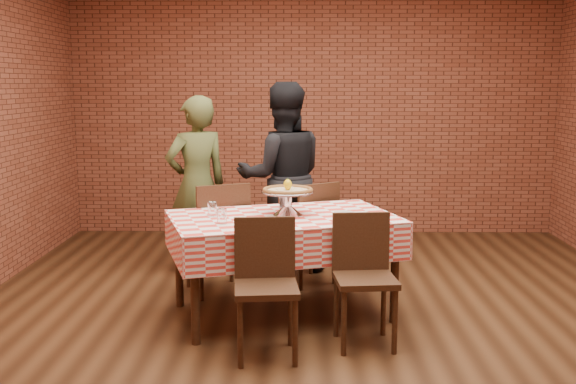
% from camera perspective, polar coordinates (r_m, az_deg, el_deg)
% --- Properties ---
extents(ground, '(6.00, 6.00, 0.00)m').
position_cam_1_polar(ground, '(5.01, 2.90, -10.94)').
color(ground, black).
rests_on(ground, ground).
extents(back_wall, '(5.50, 0.00, 5.50)m').
position_cam_1_polar(back_wall, '(7.70, 2.22, 7.19)').
color(back_wall, brown).
rests_on(back_wall, ground).
extents(table, '(1.82, 1.40, 0.75)m').
position_cam_1_polar(table, '(5.05, -0.43, -6.30)').
color(table, '#3B2617').
rests_on(table, ground).
extents(tablecloth, '(1.87, 1.45, 0.28)m').
position_cam_1_polar(tablecloth, '(4.99, -0.43, -3.59)').
color(tablecloth, '#E53F34').
rests_on(tablecloth, table).
extents(pizza_stand, '(0.53, 0.53, 0.18)m').
position_cam_1_polar(pizza_stand, '(4.98, -0.02, -0.95)').
color(pizza_stand, silver).
rests_on(pizza_stand, tablecloth).
extents(pizza, '(0.51, 0.51, 0.03)m').
position_cam_1_polar(pizza, '(4.96, -0.02, 0.10)').
color(pizza, beige).
rests_on(pizza, pizza_stand).
extents(lemon, '(0.08, 0.08, 0.08)m').
position_cam_1_polar(lemon, '(4.96, -0.02, 0.62)').
color(lemon, yellow).
rests_on(lemon, pizza).
extents(water_glass_left, '(0.09, 0.09, 0.11)m').
position_cam_1_polar(water_glass_left, '(4.68, -5.64, -2.07)').
color(water_glass_left, white).
rests_on(water_glass_left, tablecloth).
extents(water_glass_right, '(0.09, 0.09, 0.11)m').
position_cam_1_polar(water_glass_right, '(4.96, -6.45, -1.45)').
color(water_glass_right, white).
rests_on(water_glass_right, tablecloth).
extents(side_plate, '(0.19, 0.19, 0.01)m').
position_cam_1_polar(side_plate, '(5.05, 4.79, -1.79)').
color(side_plate, white).
rests_on(side_plate, tablecloth).
extents(sweetener_packet_a, '(0.06, 0.05, 0.00)m').
position_cam_1_polar(sweetener_packet_a, '(4.99, 6.66, -1.98)').
color(sweetener_packet_a, white).
rests_on(sweetener_packet_a, tablecloth).
extents(sweetener_packet_b, '(0.06, 0.05, 0.00)m').
position_cam_1_polar(sweetener_packet_b, '(5.03, 6.83, -1.89)').
color(sweetener_packet_b, white).
rests_on(sweetener_packet_b, tablecloth).
extents(condiment_caddy, '(0.11, 0.09, 0.13)m').
position_cam_1_polar(condiment_caddy, '(5.22, -0.26, -0.69)').
color(condiment_caddy, silver).
rests_on(condiment_caddy, tablecloth).
extents(chair_near_left, '(0.43, 0.43, 0.87)m').
position_cam_1_polar(chair_near_left, '(4.27, -1.86, -8.37)').
color(chair_near_left, '#3B2617').
rests_on(chair_near_left, ground).
extents(chair_near_right, '(0.42, 0.42, 0.87)m').
position_cam_1_polar(chair_near_right, '(4.48, 6.57, -7.62)').
color(chair_near_right, '#3B2617').
rests_on(chair_near_right, ground).
extents(chair_far_left, '(0.59, 0.59, 0.93)m').
position_cam_1_polar(chair_far_left, '(5.62, -6.10, -3.79)').
color(chair_far_left, '#3B2617').
rests_on(chair_far_left, ground).
extents(chair_far_right, '(0.58, 0.58, 0.90)m').
position_cam_1_polar(chair_far_right, '(5.84, 1.55, -3.41)').
color(chair_far_right, '#3B2617').
rests_on(chair_far_right, ground).
extents(diner_olive, '(0.71, 0.64, 1.62)m').
position_cam_1_polar(diner_olive, '(6.16, -7.76, 0.60)').
color(diner_olive, '#454C25').
rests_on(diner_olive, ground).
extents(diner_black, '(0.94, 0.78, 1.74)m').
position_cam_1_polar(diner_black, '(6.18, -0.50, 1.27)').
color(diner_black, black).
rests_on(diner_black, ground).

